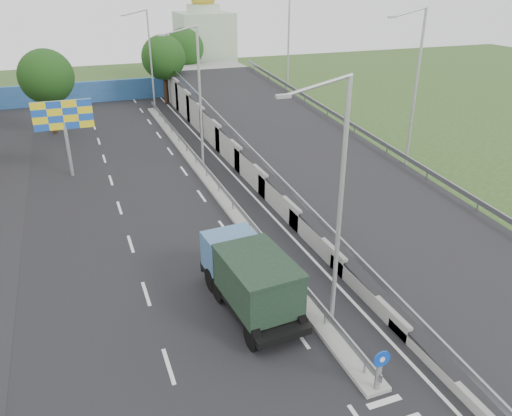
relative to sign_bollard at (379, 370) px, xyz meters
name	(u,v)px	position (x,y,z in m)	size (l,w,h in m)	color
road_surface	(178,206)	(-3.00, 17.83, -1.03)	(26.00, 90.00, 0.04)	black
median	(207,177)	(0.00, 21.83, -0.93)	(1.00, 44.00, 0.20)	gray
overpass_ramp	(302,144)	(7.50, 21.83, 0.72)	(10.00, 50.00, 3.50)	gray
median_guardrail	(206,169)	(0.00, 21.83, -0.28)	(0.09, 44.00, 0.71)	gray
sign_bollard	(379,370)	(0.00, 0.00, 0.00)	(0.64, 0.23, 1.67)	black
lamp_post_near	(336,198)	(0.11, 3.83, 4.77)	(2.74, 0.18, 10.08)	#B2B5B7
lamp_post_mid	(197,92)	(0.11, 23.83, 4.77)	(2.74, 0.18, 10.08)	#B2B5B7
lamp_post_far	(149,55)	(0.11, 43.83, 4.77)	(2.74, 0.18, 10.08)	#B2B5B7
blue_wall	(108,91)	(-4.00, 49.83, 0.17)	(30.00, 0.50, 2.40)	#26508E
church	(205,41)	(10.00, 57.83, 4.28)	(7.00, 7.00, 13.80)	#B2CCAD
billboard	(64,119)	(-9.00, 25.83, 3.15)	(4.00, 0.24, 5.50)	#B2B5B7
tree_left_mid	(46,77)	(-10.00, 37.83, 4.14)	(4.80, 4.80, 7.60)	black
tree_median_far	(163,58)	(2.00, 45.83, 4.14)	(4.80, 4.80, 7.60)	black
tree_ramp_far	(184,48)	(6.00, 52.83, 4.14)	(4.80, 4.80, 7.60)	black
dump_truck	(250,276)	(-2.40, 6.25, 0.54)	(2.87, 6.59, 2.84)	black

